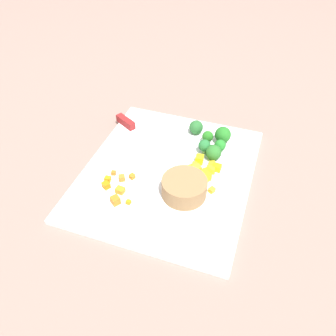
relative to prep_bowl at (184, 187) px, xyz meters
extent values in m
plane|color=#8B6B60|center=(-0.06, -0.06, -0.03)|extent=(4.00, 4.00, 0.00)
cube|color=white|center=(-0.06, -0.06, -0.03)|extent=(0.45, 0.39, 0.01)
cylinder|color=olive|center=(0.00, 0.00, 0.00)|extent=(0.10, 0.10, 0.04)
cube|color=silver|center=(-0.09, -0.03, -0.02)|extent=(0.11, 0.18, 0.00)
cube|color=maroon|center=(-0.20, -0.23, -0.01)|extent=(0.05, 0.07, 0.02)
cube|color=orange|center=(-0.01, -0.13, -0.02)|extent=(0.02, 0.01, 0.01)
cube|color=orange|center=(0.04, -0.14, -0.01)|extent=(0.02, 0.02, 0.01)
cube|color=orange|center=(0.07, -0.13, -0.01)|extent=(0.02, 0.03, 0.02)
cube|color=orange|center=(0.04, -0.17, -0.01)|extent=(0.02, 0.02, 0.01)
cube|color=orange|center=(0.01, -0.15, -0.01)|extent=(0.02, 0.02, 0.01)
cube|color=orange|center=(0.07, -0.11, -0.02)|extent=(0.01, 0.01, 0.01)
cube|color=orange|center=(0.02, -0.18, -0.02)|extent=(0.01, 0.01, 0.01)
cube|color=orange|center=(-0.01, -0.18, -0.02)|extent=(0.01, 0.01, 0.01)
cube|color=yellow|center=(-0.10, 0.00, -0.02)|extent=(0.01, 0.02, 0.01)
cube|color=yellow|center=(-0.08, 0.01, -0.01)|extent=(0.03, 0.03, 0.01)
cube|color=yellow|center=(-0.03, 0.06, -0.02)|extent=(0.02, 0.02, 0.01)
cube|color=yellow|center=(-0.10, 0.05, -0.01)|extent=(0.02, 0.02, 0.02)
cube|color=yellow|center=(-0.06, 0.03, -0.01)|extent=(0.03, 0.03, 0.02)
cube|color=yellow|center=(-0.09, 0.04, -0.01)|extent=(0.02, 0.02, 0.02)
cube|color=yellow|center=(-0.11, 0.01, -0.01)|extent=(0.02, 0.02, 0.02)
cube|color=yellow|center=(-0.11, 0.04, -0.02)|extent=(0.02, 0.02, 0.01)
cube|color=yellow|center=(-0.08, -0.01, -0.01)|extent=(0.02, 0.02, 0.01)
cube|color=yellow|center=(-0.08, 0.03, -0.01)|extent=(0.02, 0.02, 0.02)
cylinder|color=#81B35F|center=(-0.15, 0.01, -0.01)|extent=(0.01, 0.01, 0.01)
sphere|color=#256C32|center=(-0.15, 0.01, 0.00)|extent=(0.03, 0.03, 0.03)
cylinder|color=#85AE59|center=(-0.14, 0.03, -0.02)|extent=(0.01, 0.01, 0.01)
sphere|color=#2A6C28|center=(-0.14, 0.03, 0.00)|extent=(0.04, 0.04, 0.04)
cylinder|color=#8CAB58|center=(-0.21, 0.04, -0.01)|extent=(0.01, 0.01, 0.01)
sphere|color=#236F22|center=(-0.21, 0.04, 0.00)|extent=(0.04, 0.04, 0.04)
cylinder|color=#93B169|center=(-0.22, -0.03, -0.02)|extent=(0.01, 0.01, 0.01)
sphere|color=#28632D|center=(-0.22, -0.03, 0.00)|extent=(0.04, 0.04, 0.04)
cylinder|color=#85BD63|center=(-0.19, 0.00, -0.01)|extent=(0.01, 0.01, 0.01)
sphere|color=#256D1E|center=(-0.19, 0.00, 0.00)|extent=(0.03, 0.03, 0.03)
cylinder|color=#87B15D|center=(-0.17, 0.04, -0.01)|extent=(0.01, 0.01, 0.01)
sphere|color=#237A27|center=(-0.17, 0.04, 0.00)|extent=(0.03, 0.03, 0.03)
camera|label=1|loc=(0.49, 0.13, 0.54)|focal=36.15mm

